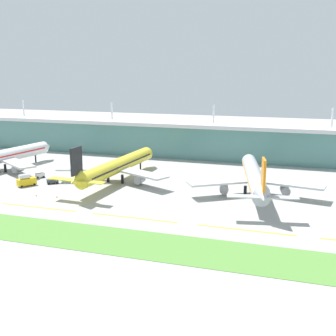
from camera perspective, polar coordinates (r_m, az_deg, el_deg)
ground_plane at (r=141.41m, az=-2.10°, el=-5.60°), size 600.00×600.00×0.00m
terminal_building at (r=229.99m, az=6.16°, el=3.81°), size 288.00×34.00×27.01m
airliner_nearest at (r=208.89m, az=-20.77°, el=1.39°), size 48.16×61.00×18.90m
airliner_near_middle at (r=176.92m, az=-6.68°, el=0.22°), size 48.72×66.77×18.90m
airliner_far_middle at (r=160.72m, az=11.16°, el=-1.21°), size 47.77×65.01×18.90m
taxiway_stripe_mid_west at (r=151.12m, az=-16.53°, el=-4.92°), size 28.00×0.70×0.04m
taxiway_stripe_centre at (r=135.38m, az=-4.47°, el=-6.47°), size 28.00×0.70×0.04m
taxiway_stripe_mid_east at (r=126.99m, az=10.00°, el=-7.95°), size 28.00×0.70×0.04m
grass_verge at (r=118.35m, az=-6.57°, el=-9.38°), size 300.00×18.00×0.10m
pushback_tug at (r=180.19m, az=-14.76°, el=-1.64°), size 4.93×4.63×1.85m
baggage_cart at (r=191.39m, az=-16.28°, el=-0.85°), size 3.70×3.92×2.48m
fuel_truck at (r=179.06m, az=-17.94°, el=-1.55°), size 6.06×7.47×4.95m
safety_cone_left_wingtip at (r=160.58m, az=-14.22°, el=-3.62°), size 0.56×0.56×0.70m
safety_cone_nose_front at (r=164.19m, az=-16.74°, el=-3.42°), size 0.56×0.56×0.70m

